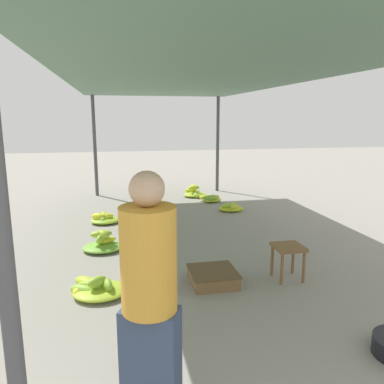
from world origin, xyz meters
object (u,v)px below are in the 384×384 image
stool (288,252)px  banana_pile_left_2 (104,219)px  banana_pile_left_1 (103,243)px  banana_pile_right_2 (231,207)px  vendor_foreground (149,296)px  banana_pile_right_1 (211,199)px  crate_near (213,277)px  banana_pile_left_0 (95,289)px  banana_pile_right_0 (194,193)px

stool → banana_pile_left_2: stool is taller
banana_pile_left_1 → banana_pile_right_2: size_ratio=1.17×
vendor_foreground → stool: 2.55m
banana_pile_right_1 → crate_near: banana_pile_right_1 is taller
banana_pile_left_1 → banana_pile_left_2: size_ratio=1.02×
stool → banana_pile_left_0: (-2.22, 0.04, -0.27)m
banana_pile_left_0 → banana_pile_right_1: (2.35, 4.13, 0.01)m
vendor_foreground → stool: (1.78, 1.75, -0.50)m
banana_pile_right_1 → stool: bearing=-91.9°
stool → banana_pile_left_2: (-2.19, 2.91, -0.26)m
stool → crate_near: size_ratio=0.78×
crate_near → banana_pile_right_1: bearing=75.9°
banana_pile_right_2 → crate_near: (-1.24, -3.23, 0.01)m
vendor_foreground → banana_pile_right_2: size_ratio=3.26×
banana_pile_left_2 → crate_near: banana_pile_left_2 is taller
banana_pile_right_2 → crate_near: bearing=-111.0°
banana_pile_left_2 → banana_pile_right_2: banana_pile_left_2 is taller
banana_pile_left_0 → crate_near: banana_pile_left_0 is taller
stool → banana_pile_right_1: bearing=88.1°
banana_pile_left_2 → banana_pile_right_1: bearing=28.4°
vendor_foreground → banana_pile_right_1: vendor_foreground is taller
banana_pile_left_2 → banana_pile_right_1: banana_pile_left_2 is taller
vendor_foreground → banana_pile_right_2: 5.52m
banana_pile_left_0 → banana_pile_right_1: banana_pile_left_0 is taller
banana_pile_right_1 → crate_near: bearing=-104.1°
banana_pile_left_1 → banana_pile_right_0: banana_pile_left_1 is taller
banana_pile_right_1 → crate_near: size_ratio=0.91×
banana_pile_right_2 → banana_pile_left_1: bearing=-143.7°
banana_pile_right_1 → banana_pile_left_0: bearing=-119.7°
banana_pile_left_2 → crate_near: size_ratio=1.06×
banana_pile_left_0 → banana_pile_right_2: 4.13m
stool → banana_pile_right_2: size_ratio=0.85×
vendor_foreground → banana_pile_right_0: bearing=75.7°
banana_pile_left_1 → banana_pile_left_2: (-0.01, 1.48, -0.03)m
stool → banana_pile_left_0: 2.24m
banana_pile_left_2 → banana_pile_right_2: (2.53, 0.37, -0.00)m
banana_pile_left_1 → stool: bearing=-33.4°
banana_pile_right_2 → vendor_foreground: bearing=-112.9°
banana_pile_left_1 → banana_pile_left_2: 1.48m
banana_pile_left_1 → banana_pile_right_2: bearing=36.3°
vendor_foreground → banana_pile_left_1: bearing=97.1°
banana_pile_right_0 → banana_pile_right_1: size_ratio=1.18×
vendor_foreground → banana_pile_right_1: size_ratio=3.28×
banana_pile_left_2 → banana_pile_right_1: 2.64m
banana_pile_left_2 → banana_pile_right_0: banana_pile_right_0 is taller
banana_pile_left_2 → banana_pile_left_1: bearing=-89.4°
banana_pile_left_1 → banana_pile_left_2: bearing=90.6°
vendor_foreground → banana_pile_left_2: 4.74m
stool → crate_near: stool is taller
vendor_foreground → crate_near: vendor_foreground is taller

